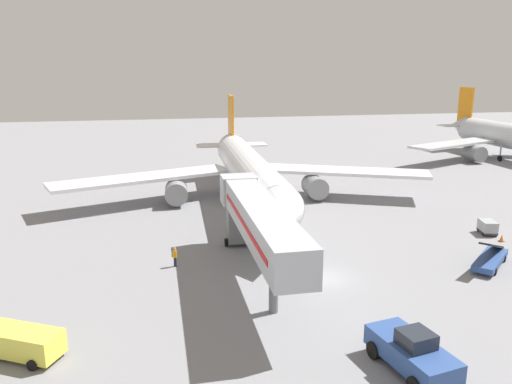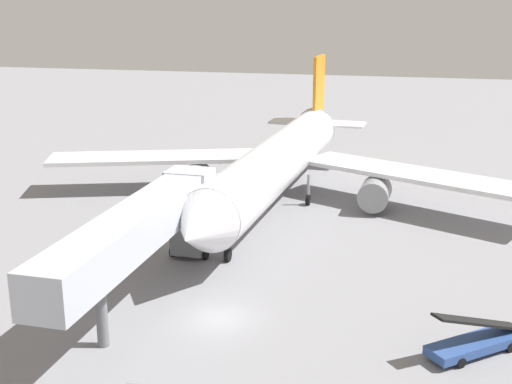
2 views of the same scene
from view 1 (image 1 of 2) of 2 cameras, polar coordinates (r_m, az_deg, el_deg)
ground_plane at (r=43.83m, az=7.78°, el=-9.75°), size 300.00×300.00×0.00m
airplane_at_gate at (r=66.00m, az=-0.98°, el=2.55°), size 51.81×48.79×13.52m
jet_bridge at (r=41.69m, az=-0.00°, el=-2.93°), size 3.70×23.18×7.16m
pushback_tug at (r=32.04m, az=17.53°, el=-17.18°), size 3.65×6.33×2.71m
belt_loader_truck at (r=50.44m, az=25.40°, el=-6.88°), size 6.07×5.57×3.12m
service_van_far_right at (r=35.35m, az=-25.61°, el=-15.23°), size 5.48×4.30×1.82m
baggage_cart_rear_right at (r=59.86m, az=25.14°, el=-3.64°), size 1.98×2.50×1.50m
ground_crew_worker_foreground at (r=46.02m, az=-9.32°, el=-7.33°), size 0.44×0.44×1.83m
safety_cone_alpha at (r=58.06m, az=26.46°, el=-4.77°), size 0.51×0.51×0.77m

